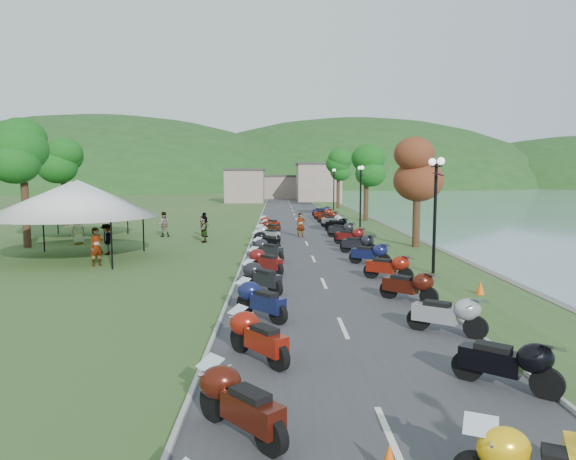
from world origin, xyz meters
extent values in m
cube|color=#3B3B3E|center=(0.00, 40.00, 0.01)|extent=(7.00, 120.00, 0.02)
cube|color=gray|center=(-2.00, 85.00, 2.50)|extent=(18.00, 16.00, 5.00)
imported|color=slate|center=(-10.46, 20.27, 0.00)|extent=(0.82, 0.83, 1.84)
imported|color=slate|center=(-9.85, 31.91, 0.00)|extent=(0.96, 0.72, 1.76)
imported|color=slate|center=(-11.14, 23.77, 0.00)|extent=(0.73, 1.18, 1.70)
camera|label=1|loc=(-1.85, -4.07, 4.32)|focal=32.00mm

